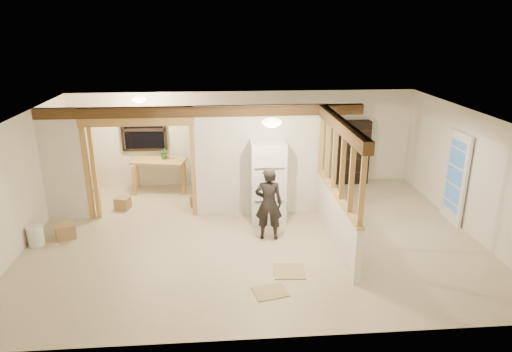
{
  "coord_description": "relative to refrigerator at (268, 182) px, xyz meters",
  "views": [
    {
      "loc": [
        -0.63,
        -8.53,
        4.21
      ],
      "look_at": [
        0.09,
        0.4,
        1.16
      ],
      "focal_mm": 32.0,
      "sensor_mm": 36.0,
      "label": 1
    }
  ],
  "objects": [
    {
      "name": "potted_plant",
      "position": [
        -2.44,
        2.1,
        0.11
      ],
      "size": [
        0.31,
        0.27,
        0.32
      ],
      "primitive_type": "imported",
      "rotation": [
        0.0,
        0.0,
        -0.08
      ],
      "color": "#285A22",
      "rests_on": "work_table"
    },
    {
      "name": "wall_left",
      "position": [
        -4.87,
        -0.78,
        0.36
      ],
      "size": [
        0.01,
        6.5,
        2.5
      ],
      "primitive_type": "cube",
      "color": "silver",
      "rests_on": "floor"
    },
    {
      "name": "ceiling_dome_util",
      "position": [
        -2.87,
        1.52,
        1.59
      ],
      "size": [
        0.32,
        0.32,
        0.14
      ],
      "primitive_type": "ellipsoid",
      "color": "#FFEABF",
      "rests_on": "ceiling"
    },
    {
      "name": "floor_panel_near",
      "position": [
        0.15,
        -2.28,
        -0.88
      ],
      "size": [
        0.57,
        0.57,
        0.02
      ],
      "primitive_type": "cube",
      "rotation": [
        0.0,
        0.0,
        -0.06
      ],
      "color": "tan",
      "rests_on": "floor"
    },
    {
      "name": "box_front",
      "position": [
        -4.21,
        -0.6,
        -0.75
      ],
      "size": [
        0.46,
        0.42,
        0.3
      ],
      "primitive_type": "cube",
      "rotation": [
        0.0,
        0.0,
        0.43
      ],
      "color": "#987649",
      "rests_on": "floor"
    },
    {
      "name": "bucket",
      "position": [
        -4.69,
        -0.86,
        -0.7
      ],
      "size": [
        0.37,
        0.37,
        0.39
      ],
      "primitive_type": "cylinder",
      "rotation": [
        0.0,
        0.0,
        -0.25
      ],
      "color": "white",
      "rests_on": "floor"
    },
    {
      "name": "pony_wall",
      "position": [
        1.23,
        -1.18,
        -0.39
      ],
      "size": [
        0.12,
        3.2,
        1.0
      ],
      "primitive_type": "cube",
      "color": "silver",
      "rests_on": "floor"
    },
    {
      "name": "box_util_a",
      "position": [
        -1.61,
        0.95,
        -0.76
      ],
      "size": [
        0.35,
        0.32,
        0.26
      ],
      "primitive_type": "cube",
      "rotation": [
        0.0,
        0.0,
        0.19
      ],
      "color": "#987649",
      "rests_on": "floor"
    },
    {
      "name": "window_back",
      "position": [
        -2.97,
        2.39,
        0.66
      ],
      "size": [
        1.12,
        0.1,
        1.1
      ],
      "primitive_type": "cube",
      "color": "black",
      "rests_on": "wall_back"
    },
    {
      "name": "doorway_frame",
      "position": [
        -2.77,
        0.42,
        0.21
      ],
      "size": [
        2.46,
        0.14,
        2.2
      ],
      "primitive_type": "cube",
      "color": "tan",
      "rests_on": "floor"
    },
    {
      "name": "shop_vac",
      "position": [
        -4.57,
        1.99,
        -0.56
      ],
      "size": [
        0.58,
        0.58,
        0.68
      ],
      "primitive_type": "cylinder",
      "rotation": [
        0.0,
        0.0,
        -0.13
      ],
      "color": "#AF1F0D",
      "rests_on": "floor"
    },
    {
      "name": "work_table",
      "position": [
        -2.59,
        2.02,
        -0.47
      ],
      "size": [
        1.45,
        0.93,
        0.84
      ],
      "primitive_type": "cube",
      "rotation": [
        0.0,
        0.0,
        -0.21
      ],
      "color": "tan",
      "rests_on": "floor"
    },
    {
      "name": "box_util_b",
      "position": [
        -3.34,
        0.87,
        -0.75
      ],
      "size": [
        0.38,
        0.38,
        0.29
      ],
      "primitive_type": "cube",
      "rotation": [
        0.0,
        0.0,
        -0.25
      ],
      "color": "#987649",
      "rests_on": "floor"
    },
    {
      "name": "floor",
      "position": [
        -0.37,
        -0.78,
        -0.9
      ],
      "size": [
        9.0,
        6.5,
        0.01
      ],
      "primitive_type": "cube",
      "color": "#C0AE8F",
      "rests_on": "ground"
    },
    {
      "name": "partition_left_stub",
      "position": [
        -4.42,
        0.42,
        0.36
      ],
      "size": [
        0.9,
        0.12,
        2.5
      ],
      "primitive_type": "cube",
      "color": "silver",
      "rests_on": "floor"
    },
    {
      "name": "floor_panel_far",
      "position": [
        -0.26,
        -2.9,
        -0.89
      ],
      "size": [
        0.62,
        0.54,
        0.02
      ],
      "primitive_type": "cube",
      "rotation": [
        0.0,
        0.0,
        0.23
      ],
      "color": "tan",
      "rests_on": "floor"
    },
    {
      "name": "header_beam_right",
      "position": [
        1.23,
        -1.18,
        1.49
      ],
      "size": [
        0.18,
        3.3,
        0.22
      ],
      "primitive_type": "cube",
      "color": "#53381C",
      "rests_on": "ceiling"
    },
    {
      "name": "wall_front",
      "position": [
        -0.37,
        -4.03,
        0.36
      ],
      "size": [
        9.0,
        0.01,
        2.5
      ],
      "primitive_type": "cube",
      "color": "silver",
      "rests_on": "floor"
    },
    {
      "name": "stud_partition",
      "position": [
        1.23,
        -1.18,
        0.77
      ],
      "size": [
        0.14,
        3.2,
        1.32
      ],
      "primitive_type": "cube",
      "color": "tan",
      "rests_on": "pony_wall"
    },
    {
      "name": "wall_right",
      "position": [
        4.13,
        -0.78,
        0.36
      ],
      "size": [
        0.01,
        6.5,
        2.5
      ],
      "primitive_type": "cube",
      "color": "silver",
      "rests_on": "floor"
    },
    {
      "name": "bookshelf",
      "position": [
        2.54,
        2.25,
        -0.03
      ],
      "size": [
        0.86,
        0.29,
        1.72
      ],
      "primitive_type": "cube",
      "color": "black",
      "rests_on": "floor"
    },
    {
      "name": "ceiling",
      "position": [
        -0.37,
        -0.78,
        1.61
      ],
      "size": [
        9.0,
        6.5,
        0.01
      ],
      "primitive_type": "cube",
      "color": "white"
    },
    {
      "name": "wall_back",
      "position": [
        -0.37,
        2.47,
        0.36
      ],
      "size": [
        9.0,
        0.01,
        2.5
      ],
      "primitive_type": "cube",
      "color": "silver",
      "rests_on": "floor"
    },
    {
      "name": "woman",
      "position": [
        -0.08,
        -0.93,
        -0.14
      ],
      "size": [
        0.6,
        0.43,
        1.51
      ],
      "primitive_type": "imported",
      "rotation": [
        0.0,
        0.0,
        3.01
      ],
      "color": "black",
      "rests_on": "floor"
    },
    {
      "name": "ceiling_dome_main",
      "position": [
        -0.07,
        -1.28,
        1.59
      ],
      "size": [
        0.36,
        0.36,
        0.16
      ],
      "primitive_type": "ellipsoid",
      "color": "#FFEABF",
      "rests_on": "ceiling"
    },
    {
      "name": "partition_center",
      "position": [
        -0.17,
        0.42,
        0.36
      ],
      "size": [
        2.8,
        0.12,
        2.5
      ],
      "primitive_type": "cube",
      "color": "silver",
      "rests_on": "floor"
    },
    {
      "name": "french_door",
      "position": [
        4.05,
        -0.38,
        0.11
      ],
      "size": [
        0.12,
        0.86,
        2.0
      ],
      "primitive_type": "cube",
      "color": "white",
      "rests_on": "floor"
    },
    {
      "name": "hanging_bulb",
      "position": [
        -2.37,
        0.82,
        1.29
      ],
      "size": [
        0.07,
        0.07,
        0.07
      ],
      "primitive_type": "ellipsoid",
      "color": "#FFD88C",
      "rests_on": "ceiling"
    },
    {
      "name": "refrigerator",
      "position": [
        0.0,
        0.0,
        0.0
      ],
      "size": [
        0.74,
        0.72,
        1.79
      ],
      "primitive_type": "cube",
      "color": "white",
      "rests_on": "floor"
    },
    {
      "name": "header_beam_back",
      "position": [
        -1.37,
        0.42,
        1.49
      ],
      "size": [
        7.0,
        0.18,
        0.22
      ],
      "primitive_type": "cube",
      "color": "#53381C",
      "rests_on": "ceiling"
    }
  ]
}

